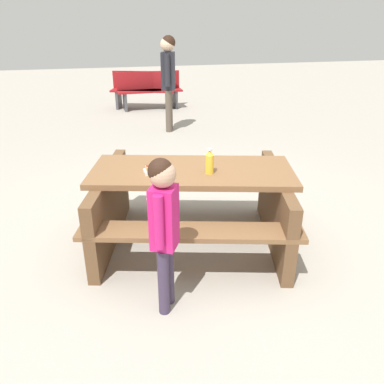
{
  "coord_description": "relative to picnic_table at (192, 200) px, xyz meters",
  "views": [
    {
      "loc": [
        0.76,
        3.1,
        1.97
      ],
      "look_at": [
        0.0,
        0.0,
        0.52
      ],
      "focal_mm": 35.78,
      "sensor_mm": 36.0,
      "label": 1
    }
  ],
  "objects": [
    {
      "name": "ground_plane",
      "position": [
        0.0,
        0.0,
        -0.44
      ],
      "size": [
        30.0,
        30.0,
        0.0
      ],
      "primitive_type": "plane",
      "color": "#ADA599",
      "rests_on": "ground"
    },
    {
      "name": "picnic_table",
      "position": [
        0.0,
        0.0,
        0.0
      ],
      "size": [
        2.1,
        1.82,
        0.75
      ],
      "color": "brown",
      "rests_on": "ground"
    },
    {
      "name": "soda_bottle",
      "position": [
        -0.12,
        0.13,
        0.41
      ],
      "size": [
        0.07,
        0.07,
        0.22
      ],
      "color": "yellow",
      "rests_on": "picnic_table"
    },
    {
      "name": "hotdog_tray",
      "position": [
        0.34,
        0.01,
        0.34
      ],
      "size": [
        0.18,
        0.12,
        0.08
      ],
      "color": "white",
      "rests_on": "picnic_table"
    },
    {
      "name": "child_in_coat",
      "position": [
        0.4,
        0.85,
        0.31
      ],
      "size": [
        0.23,
        0.27,
        1.18
      ],
      "color": "#3F334C",
      "rests_on": "ground"
    },
    {
      "name": "park_bench_near",
      "position": [
        -0.32,
        -6.19,
        0.0
      ],
      "size": [
        1.55,
        0.86,
        0.85
      ],
      "color": "maroon",
      "rests_on": "ground"
    },
    {
      "name": "park_bench_mid",
      "position": [
        -0.46,
        -6.11,
        0.0
      ],
      "size": [
        1.51,
        0.45,
        0.85
      ],
      "color": "maroon",
      "rests_on": "ground"
    },
    {
      "name": "bystander_adult",
      "position": [
        -0.54,
        -4.05,
        0.65
      ],
      "size": [
        0.3,
        0.41,
        1.72
      ],
      "color": "brown",
      "rests_on": "ground"
    }
  ]
}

